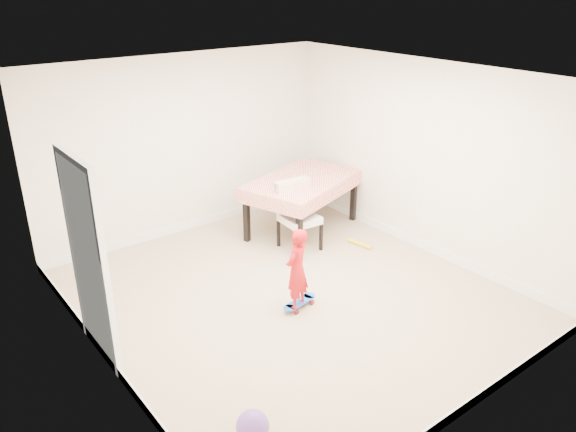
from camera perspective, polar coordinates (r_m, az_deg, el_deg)
ground at (r=6.84m, az=0.37°, el=-8.06°), size 5.00×5.00×0.00m
ceiling at (r=5.93m, az=0.43°, el=13.77°), size 4.50×5.00×0.04m
wall_back at (r=8.26m, az=-10.37°, el=7.01°), size 4.50×0.04×2.60m
wall_front at (r=4.76m, az=19.30°, el=-6.50°), size 4.50×0.04×2.60m
wall_left at (r=5.30m, az=-18.95°, el=-3.28°), size 0.04×5.00×2.60m
wall_right at (r=7.77m, az=13.51°, el=5.72°), size 0.04×5.00×2.60m
door at (r=5.68m, az=-19.57°, el=-4.65°), size 0.11×0.94×2.11m
baseboard_back at (r=8.69m, az=-9.82°, el=-0.84°), size 4.50×0.02×0.12m
baseboard_front at (r=5.45m, az=17.60°, el=-17.96°), size 4.50×0.02×0.12m
baseboard_left at (r=5.94m, az=-17.46°, el=-14.10°), size 0.02×5.00×0.12m
baseboard_right at (r=8.22m, az=12.76°, el=-2.53°), size 0.02×5.00×0.12m
dining_table at (r=8.37m, az=1.46°, el=1.17°), size 2.00×1.58×0.82m
dining_chair at (r=7.76m, az=1.21°, el=-0.06°), size 0.58×0.65×0.97m
skateboard at (r=6.61m, az=1.18°, el=-8.93°), size 0.52×0.26×0.07m
child at (r=6.32m, az=0.90°, el=-5.74°), size 0.42×0.36×0.99m
balloon at (r=4.94m, az=-3.62°, el=-20.55°), size 0.28×0.28×0.28m
foam_toy at (r=8.08m, az=7.31°, el=-2.82°), size 0.13×0.40×0.06m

